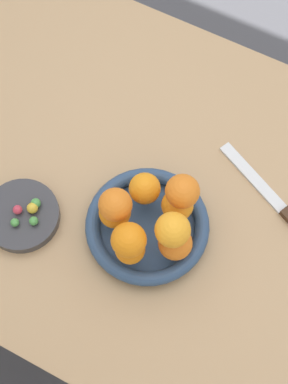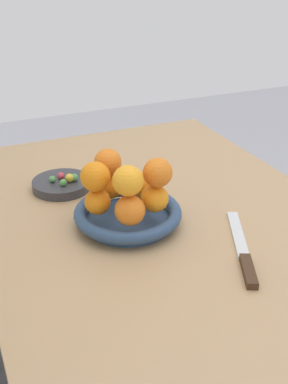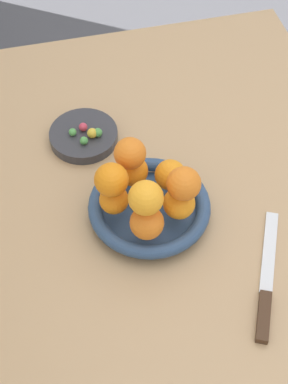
% 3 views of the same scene
% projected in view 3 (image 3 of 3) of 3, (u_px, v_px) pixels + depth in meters
% --- Properties ---
extents(ground_plane, '(6.00, 6.00, 0.00)m').
position_uv_depth(ground_plane, '(174.00, 359.00, 1.69)').
color(ground_plane, '#4C4C51').
extents(dining_table, '(1.10, 0.76, 0.74)m').
position_uv_depth(dining_table, '(187.00, 233.00, 1.18)').
color(dining_table, tan).
rests_on(dining_table, ground_plane).
extents(fruit_bowl, '(0.23, 0.23, 0.04)m').
position_uv_depth(fruit_bowl, '(150.00, 209.00, 1.08)').
color(fruit_bowl, navy).
rests_on(fruit_bowl, dining_table).
extents(candy_dish, '(0.14, 0.14, 0.02)m').
position_uv_depth(candy_dish, '(84.00, 136.00, 1.20)').
color(candy_dish, '#333338').
rests_on(candy_dish, dining_table).
extents(orange_0, '(0.05, 0.05, 0.05)m').
position_uv_depth(orange_0, '(114.00, 201.00, 1.03)').
color(orange_0, orange).
rests_on(orange_0, fruit_bowl).
extents(orange_1, '(0.06, 0.06, 0.06)m').
position_uv_depth(orange_1, '(147.00, 223.00, 1.00)').
color(orange_1, orange).
rests_on(orange_1, fruit_bowl).
extents(orange_2, '(0.06, 0.06, 0.06)m').
position_uv_depth(orange_2, '(179.00, 203.00, 1.03)').
color(orange_2, orange).
rests_on(orange_2, fruit_bowl).
extents(orange_3, '(0.06, 0.06, 0.06)m').
position_uv_depth(orange_3, '(170.00, 175.00, 1.07)').
color(orange_3, orange).
rests_on(orange_3, fruit_bowl).
extents(orange_4, '(0.06, 0.06, 0.06)m').
position_uv_depth(orange_4, '(133.00, 171.00, 1.07)').
color(orange_4, orange).
rests_on(orange_4, fruit_bowl).
extents(orange_5, '(0.06, 0.06, 0.06)m').
position_uv_depth(orange_5, '(130.00, 153.00, 1.02)').
color(orange_5, orange).
rests_on(orange_5, orange_4).
extents(orange_6, '(0.06, 0.06, 0.06)m').
position_uv_depth(orange_6, '(112.00, 180.00, 0.99)').
color(orange_6, orange).
rests_on(orange_6, orange_0).
extents(orange_7, '(0.06, 0.06, 0.06)m').
position_uv_depth(orange_7, '(184.00, 184.00, 0.98)').
color(orange_7, orange).
rests_on(orange_7, orange_2).
extents(orange_8, '(0.06, 0.06, 0.06)m').
position_uv_depth(orange_8, '(146.00, 198.00, 0.96)').
color(orange_8, orange).
rests_on(orange_8, orange_1).
extents(candy_ball_0, '(0.02, 0.02, 0.02)m').
position_uv_depth(candy_ball_0, '(73.00, 132.00, 1.18)').
color(candy_ball_0, '#4C9947').
rests_on(candy_ball_0, candy_dish).
extents(candy_ball_1, '(0.02, 0.02, 0.02)m').
position_uv_depth(candy_ball_1, '(84.00, 141.00, 1.17)').
color(candy_ball_1, '#4C9947').
rests_on(candy_ball_1, candy_dish).
extents(candy_ball_2, '(0.02, 0.02, 0.02)m').
position_uv_depth(candy_ball_2, '(92.00, 133.00, 1.18)').
color(candy_ball_2, gold).
rests_on(candy_ball_2, candy_dish).
extents(candy_ball_3, '(0.02, 0.02, 0.02)m').
position_uv_depth(candy_ball_3, '(83.00, 127.00, 1.19)').
color(candy_ball_3, '#C6384C').
rests_on(candy_ball_3, candy_dish).
extents(candy_ball_4, '(0.02, 0.02, 0.02)m').
position_uv_depth(candy_ball_4, '(98.00, 133.00, 1.18)').
color(candy_ball_4, '#4C9947').
rests_on(candy_ball_4, candy_dish).
extents(knife, '(0.24, 0.13, 0.01)m').
position_uv_depth(knife, '(266.00, 285.00, 1.00)').
color(knife, '#3F2819').
rests_on(knife, dining_table).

